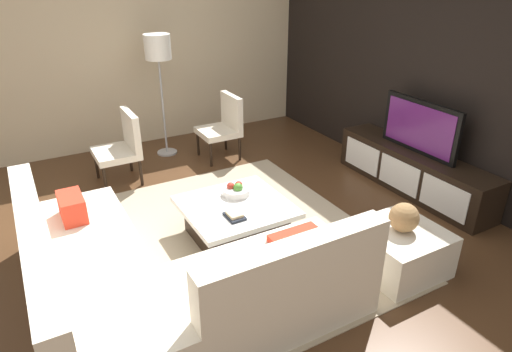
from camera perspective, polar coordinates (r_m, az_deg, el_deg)
The scene contains 15 objects.
ground_plane at distance 4.39m, azimuth -3.11°, elevation -8.84°, with size 14.00×14.00×0.00m, color #4C301C.
feature_wall_back at distance 5.48m, azimuth 23.30°, elevation 12.21°, with size 6.40×0.12×2.80m, color black.
side_wall_left at distance 6.79m, azimuth -14.42°, elevation 15.70°, with size 0.12×5.20×2.80m, color beige.
area_rug at distance 4.47m, azimuth -3.69°, elevation -8.15°, with size 3.04×2.71×0.01m, color tan.
media_console at distance 5.60m, azimuth 19.33°, elevation 0.60°, with size 2.07×0.46×0.50m.
television at distance 5.40m, azimuth 20.18°, elevation 5.90°, with size 1.04×0.06×0.60m.
sectional_couch at distance 3.60m, azimuth -12.50°, elevation -12.73°, with size 2.35×2.31×0.84m.
coffee_table at distance 4.40m, azimuth -2.59°, elevation -5.67°, with size 0.94×0.98×0.38m.
accent_chair_near at distance 5.68m, azimuth -16.60°, elevation 4.00°, with size 0.56×0.51×0.87m.
floor_lamp at distance 6.17m, azimuth -12.37°, elevation 14.97°, with size 0.34×0.34×1.65m.
ottoman at distance 4.18m, azimuth 17.71°, elevation -8.91°, with size 0.70×0.70×0.40m, color beige.
fruit_bowl at distance 4.47m, azimuth -2.54°, elevation -1.81°, with size 0.28×0.28×0.14m.
accent_chair_far at distance 6.17m, azimuth -4.08°, elevation 6.74°, with size 0.52×0.51×0.87m.
decorative_ball at distance 4.01m, azimuth 18.33°, elevation -5.04°, with size 0.25×0.25×0.25m, color #997247.
book_stack at distance 4.09m, azimuth -2.75°, elevation -5.04°, with size 0.20×0.15×0.05m.
Camera 1 is at (3.27, -1.56, 2.49)m, focal length 31.41 mm.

